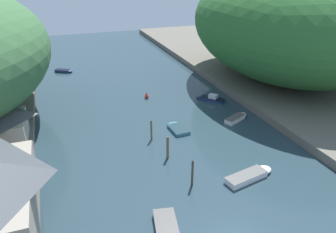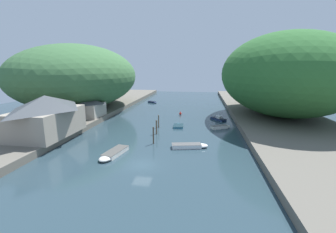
{
  "view_description": "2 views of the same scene",
  "coord_description": "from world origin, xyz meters",
  "views": [
    {
      "loc": [
        -12.26,
        -17.04,
        21.62
      ],
      "look_at": [
        0.79,
        19.22,
        3.27
      ],
      "focal_mm": 35.0,
      "sensor_mm": 36.0,
      "label": 1
    },
    {
      "loc": [
        7.94,
        -28.13,
        13.31
      ],
      "look_at": [
        1.23,
        16.26,
        3.37
      ],
      "focal_mm": 24.0,
      "sensor_mm": 36.0,
      "label": 2
    }
  ],
  "objects": [
    {
      "name": "waterfront_building",
      "position": [
        -19.41,
        7.33,
        4.95
      ],
      "size": [
        8.77,
        13.27,
        7.23
      ],
      "color": "gray",
      "rests_on": "left_bank"
    },
    {
      "name": "channel_buoy_near",
      "position": [
        2.12,
        33.91,
        0.42
      ],
      "size": [
        0.72,
        0.72,
        1.09
      ],
      "color": "red",
      "rests_on": "water_surface"
    },
    {
      "name": "boat_navy_launch",
      "position": [
        -5.22,
        2.4,
        0.34
      ],
      "size": [
        3.06,
        6.54,
        0.68
      ],
      "rotation": [
        0.0,
        0.0,
        2.95
      ],
      "color": "silver",
      "rests_on": "water_surface"
    },
    {
      "name": "mooring_post_second",
      "position": [
        -0.88,
        14.72,
        1.47
      ],
      "size": [
        0.32,
        0.32,
        2.92
      ],
      "color": "brown",
      "rests_on": "water_surface"
    },
    {
      "name": "water_surface",
      "position": [
        0.0,
        30.0,
        0.0
      ],
      "size": [
        130.0,
        130.0,
        0.0
      ],
      "primitive_type": "plane",
      "color": "#283D47",
      "rests_on": "ground"
    },
    {
      "name": "boathouse_shed",
      "position": [
        -19.86,
        23.07,
        3.58
      ],
      "size": [
        7.02,
        7.41,
        4.61
      ],
      "color": "#B2A899",
      "rests_on": "left_bank"
    },
    {
      "name": "hillside_right",
      "position": [
        28.24,
        32.54,
        11.46
      ],
      "size": [
        30.58,
        42.81,
        20.52
      ],
      "color": "#2D662D",
      "rests_on": "right_bank"
    },
    {
      "name": "right_bank",
      "position": [
        27.14,
        30.0,
        0.6
      ],
      "size": [
        22.0,
        120.0,
        1.21
      ],
      "color": "#666056",
      "rests_on": "ground"
    },
    {
      "name": "mooring_post_middle",
      "position": [
        -1.4,
        19.62,
        1.46
      ],
      "size": [
        0.26,
        0.26,
        2.91
      ],
      "color": "brown",
      "rests_on": "water_surface"
    },
    {
      "name": "person_on_quay",
      "position": [
        -17.88,
        2.13,
        2.18
      ],
      "size": [
        0.35,
        0.44,
        1.69
      ],
      "rotation": [
        0.0,
        0.0,
        1.18
      ],
      "color": "#282D3D",
      "rests_on": "left_bank"
    },
    {
      "name": "hillside_left",
      "position": [
        -28.24,
        34.49,
        10.47
      ],
      "size": [
        32.02,
        44.83,
        18.54
      ],
      "color": "#3D6B3D",
      "rests_on": "left_bank"
    },
    {
      "name": "boat_red_skiff",
      "position": [
        12.47,
        21.08,
        0.36
      ],
      "size": [
        4.65,
        3.14,
        0.72
      ],
      "rotation": [
        0.0,
        0.0,
        5.17
      ],
      "color": "silver",
      "rests_on": "water_surface"
    },
    {
      "name": "boat_far_upstream",
      "position": [
        12.07,
        29.44,
        0.35
      ],
      "size": [
        4.48,
        4.94,
        1.14
      ],
      "rotation": [
        0.0,
        0.0,
        0.69
      ],
      "color": "navy",
      "rests_on": "water_surface"
    },
    {
      "name": "boat_moored_right",
      "position": [
        -10.31,
        54.02,
        0.29
      ],
      "size": [
        3.94,
        3.1,
        0.6
      ],
      "rotation": [
        0.0,
        0.0,
        4.17
      ],
      "color": "navy",
      "rests_on": "water_surface"
    },
    {
      "name": "boat_yellow_tender",
      "position": [
        2.9,
        21.26,
        0.22
      ],
      "size": [
        2.35,
        4.29,
        0.45
      ],
      "rotation": [
        0.0,
        0.0,
        0.06
      ],
      "color": "teal",
      "rests_on": "water_surface"
    },
    {
      "name": "mooring_post_nearest",
      "position": [
        -0.24,
        8.81,
        1.57
      ],
      "size": [
        0.24,
        0.24,
        3.12
      ],
      "color": "#4C3D2D",
      "rests_on": "water_surface"
    },
    {
      "name": "boat_small_dinghy",
      "position": [
        6.41,
        7.81,
        0.34
      ],
      "size": [
        6.3,
        2.81,
        0.69
      ],
      "rotation": [
        0.0,
        0.0,
        4.91
      ],
      "color": "white",
      "rests_on": "water_surface"
    },
    {
      "name": "left_bank",
      "position": [
        -27.14,
        30.0,
        0.6
      ],
      "size": [
        22.0,
        120.0,
        1.21
      ],
      "color": "#666056",
      "rests_on": "ground"
    }
  ]
}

